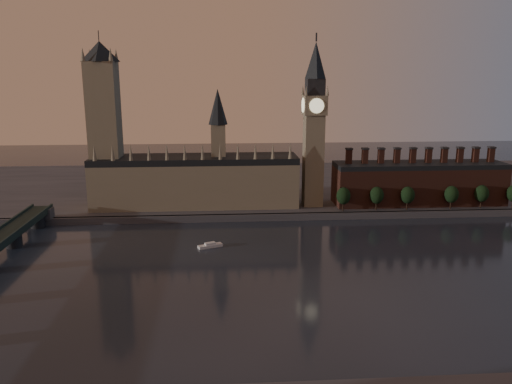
% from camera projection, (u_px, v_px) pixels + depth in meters
% --- Properties ---
extents(ground, '(900.00, 900.00, 0.00)m').
position_uv_depth(ground, '(334.00, 277.00, 217.01)').
color(ground, black).
rests_on(ground, ground).
extents(north_bank, '(900.00, 182.00, 4.00)m').
position_uv_depth(north_bank, '(284.00, 186.00, 389.57)').
color(north_bank, '#4B4B51').
rests_on(north_bank, ground).
extents(palace_of_westminster, '(130.00, 30.30, 74.00)m').
position_uv_depth(palace_of_westminster, '(196.00, 178.00, 319.45)').
color(palace_of_westminster, '#776954').
rests_on(palace_of_westminster, north_bank).
extents(victoria_tower, '(24.00, 24.00, 108.00)m').
position_uv_depth(victoria_tower, '(104.00, 120.00, 307.33)').
color(victoria_tower, '#776954').
rests_on(victoria_tower, north_bank).
extents(big_ben, '(15.00, 15.00, 107.00)m').
position_uv_depth(big_ben, '(314.00, 123.00, 311.72)').
color(big_ben, '#776954').
rests_on(big_ben, north_bank).
extents(chimney_block, '(110.00, 25.00, 37.00)m').
position_uv_depth(chimney_block, '(419.00, 183.00, 325.25)').
color(chimney_block, '#4F281E').
rests_on(chimney_block, north_bank).
extents(embankment_tree_0, '(8.60, 8.60, 14.88)m').
position_uv_depth(embankment_tree_0, '(343.00, 196.00, 307.61)').
color(embankment_tree_0, black).
rests_on(embankment_tree_0, north_bank).
extents(embankment_tree_1, '(8.60, 8.60, 14.88)m').
position_uv_depth(embankment_tree_1, '(377.00, 195.00, 309.16)').
color(embankment_tree_1, black).
rests_on(embankment_tree_1, north_bank).
extents(embankment_tree_2, '(8.60, 8.60, 14.88)m').
position_uv_depth(embankment_tree_2, '(408.00, 195.00, 309.76)').
color(embankment_tree_2, black).
rests_on(embankment_tree_2, north_bank).
extents(embankment_tree_3, '(8.60, 8.60, 14.88)m').
position_uv_depth(embankment_tree_3, '(451.00, 194.00, 311.81)').
color(embankment_tree_3, black).
rests_on(embankment_tree_3, north_bank).
extents(embankment_tree_4, '(8.60, 8.60, 14.88)m').
position_uv_depth(embankment_tree_4, '(482.00, 194.00, 313.83)').
color(embankment_tree_4, black).
rests_on(embankment_tree_4, north_bank).
extents(river_boat, '(12.98, 8.14, 2.51)m').
position_uv_depth(river_boat, '(210.00, 245.00, 255.24)').
color(river_boat, silver).
rests_on(river_boat, ground).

